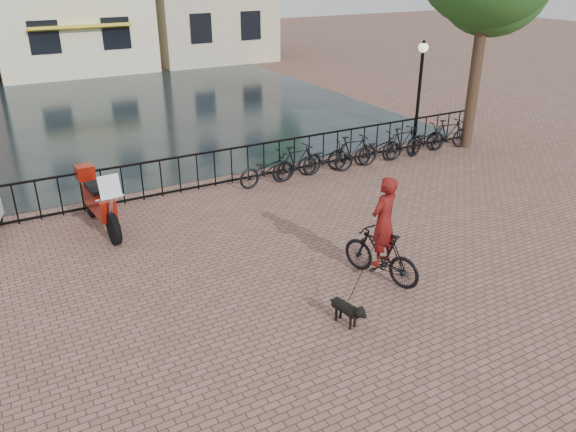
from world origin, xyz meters
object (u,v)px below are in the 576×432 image
cyclist (383,235)px  motorcycle (98,196)px  lamp_post (420,79)px  dog (346,311)px

cyclist → motorcycle: cyclist is taller
lamp_post → motorcycle: bearing=-175.1°
cyclist → dog: 1.84m
cyclist → motorcycle: (-4.24, 4.89, -0.10)m
cyclist → dog: cyclist is taller
lamp_post → dog: 10.06m
dog → motorcycle: size_ratio=0.33×
dog → motorcycle: bearing=103.3°
dog → motorcycle: 6.47m
cyclist → dog: (-1.44, -0.92, -0.69)m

